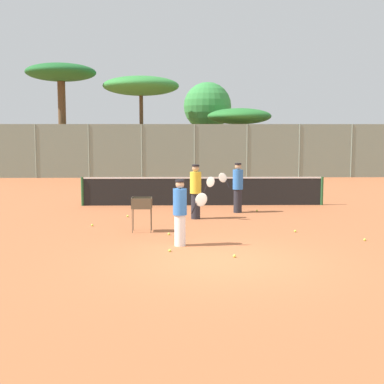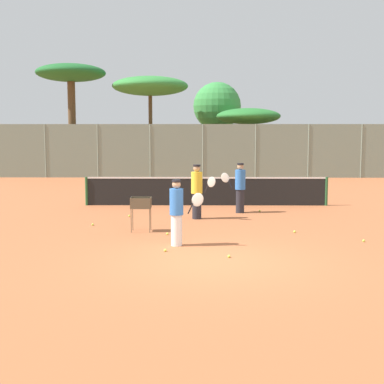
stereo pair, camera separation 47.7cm
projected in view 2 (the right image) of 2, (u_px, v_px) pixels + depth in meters
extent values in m
plane|color=#B26038|center=(213.00, 262.00, 11.46)|extent=(80.00, 80.00, 0.00)
cylinder|color=#26592D|center=(86.00, 191.00, 20.07)|extent=(0.10, 0.10, 1.07)
cylinder|color=#26592D|center=(326.00, 191.00, 19.98)|extent=(0.10, 0.10, 1.07)
cube|color=black|center=(206.00, 192.00, 20.02)|extent=(9.01, 0.01, 1.01)
cube|color=white|center=(206.00, 178.00, 19.96)|extent=(9.01, 0.02, 0.06)
cylinder|color=gray|center=(45.00, 151.00, 31.84)|extent=(0.08, 0.08, 3.18)
cylinder|color=gray|center=(98.00, 151.00, 31.81)|extent=(0.08, 0.08, 3.18)
cylinder|color=gray|center=(150.00, 151.00, 31.78)|extent=(0.08, 0.08, 3.18)
cylinder|color=gray|center=(203.00, 151.00, 31.75)|extent=(0.08, 0.08, 3.18)
cylinder|color=gray|center=(256.00, 151.00, 31.72)|extent=(0.08, 0.08, 3.18)
cylinder|color=gray|center=(309.00, 151.00, 31.69)|extent=(0.08, 0.08, 3.18)
cylinder|color=gray|center=(362.00, 151.00, 31.65)|extent=(0.08, 0.08, 3.18)
cube|color=gray|center=(203.00, 151.00, 31.75)|extent=(25.08, 0.01, 3.18)
cylinder|color=brown|center=(151.00, 135.00, 34.24)|extent=(0.24, 0.24, 5.00)
ellipsoid|color=#338438|center=(150.00, 86.00, 33.88)|extent=(4.82, 4.82, 1.21)
cylinder|color=brown|center=(248.00, 150.00, 33.84)|extent=(0.33, 0.33, 3.19)
ellipsoid|color=#28722D|center=(248.00, 116.00, 33.60)|extent=(4.03, 4.03, 1.01)
cylinder|color=brown|center=(72.00, 128.00, 34.05)|extent=(0.48, 0.48, 5.87)
ellipsoid|color=#1E6028|center=(71.00, 73.00, 33.65)|extent=(4.38, 4.38, 1.09)
cylinder|color=brown|center=(217.00, 146.00, 37.13)|extent=(0.29, 0.29, 3.48)
sphere|color=#388E42|center=(217.00, 106.00, 36.82)|extent=(3.29, 3.29, 3.29)
cylinder|color=#26262D|center=(240.00, 201.00, 18.25)|extent=(0.28, 0.28, 0.80)
cylinder|color=blue|center=(240.00, 180.00, 18.16)|extent=(0.35, 0.35, 0.67)
sphere|color=tan|center=(240.00, 167.00, 18.11)|extent=(0.22, 0.22, 0.22)
cylinder|color=black|center=(240.00, 164.00, 18.10)|extent=(0.23, 0.23, 0.05)
cylinder|color=black|center=(230.00, 184.00, 18.29)|extent=(0.15, 0.07, 0.27)
ellipsoid|color=silver|center=(225.00, 178.00, 18.32)|extent=(0.39, 0.15, 0.43)
cylinder|color=#26262D|center=(197.00, 206.00, 16.99)|extent=(0.29, 0.29, 0.82)
cylinder|color=yellow|center=(197.00, 183.00, 16.90)|extent=(0.36, 0.36, 0.68)
sphere|color=tan|center=(197.00, 168.00, 16.85)|extent=(0.22, 0.22, 0.22)
cylinder|color=black|center=(197.00, 165.00, 16.84)|extent=(0.23, 0.23, 0.06)
cylinder|color=black|center=(206.00, 189.00, 16.73)|extent=(0.14, 0.10, 0.27)
ellipsoid|color=silver|center=(211.00, 182.00, 16.61)|extent=(0.35, 0.24, 0.43)
cylinder|color=white|center=(177.00, 230.00, 13.02)|extent=(0.27, 0.27, 0.76)
cylinder|color=blue|center=(176.00, 202.00, 12.94)|extent=(0.33, 0.33, 0.64)
sphere|color=tan|center=(176.00, 184.00, 12.89)|extent=(0.21, 0.21, 0.21)
cylinder|color=black|center=(176.00, 181.00, 12.88)|extent=(0.22, 0.22, 0.05)
cylinder|color=black|center=(190.00, 209.00, 12.90)|extent=(0.15, 0.05, 0.27)
ellipsoid|color=silver|center=(198.00, 200.00, 12.84)|extent=(0.40, 0.10, 0.43)
cylinder|color=brown|center=(131.00, 221.00, 14.69)|extent=(0.02, 0.02, 0.66)
cylinder|color=brown|center=(150.00, 221.00, 14.69)|extent=(0.02, 0.02, 0.66)
cylinder|color=brown|center=(133.00, 219.00, 15.05)|extent=(0.02, 0.02, 0.66)
cylinder|color=brown|center=(151.00, 219.00, 15.04)|extent=(0.02, 0.02, 0.66)
cube|color=brown|center=(141.00, 208.00, 14.83)|extent=(0.55, 0.40, 0.01)
cube|color=brown|center=(140.00, 204.00, 14.61)|extent=(0.55, 0.01, 0.30)
cube|color=brown|center=(142.00, 202.00, 15.01)|extent=(0.55, 0.01, 0.30)
cube|color=brown|center=(131.00, 203.00, 14.82)|extent=(0.01, 0.40, 0.30)
cube|color=brown|center=(151.00, 203.00, 14.81)|extent=(0.01, 0.40, 0.30)
sphere|color=#D1E54C|center=(134.00, 205.00, 14.83)|extent=(0.07, 0.07, 0.07)
sphere|color=#D1E54C|center=(134.00, 204.00, 14.94)|extent=(0.07, 0.07, 0.07)
sphere|color=#D1E54C|center=(147.00, 205.00, 14.68)|extent=(0.07, 0.07, 0.07)
sphere|color=#D1E54C|center=(148.00, 207.00, 14.72)|extent=(0.07, 0.07, 0.07)
sphere|color=#D1E54C|center=(136.00, 204.00, 14.87)|extent=(0.07, 0.07, 0.07)
sphere|color=#D1E54C|center=(143.00, 204.00, 14.96)|extent=(0.07, 0.07, 0.07)
sphere|color=#D1E54C|center=(134.00, 206.00, 14.84)|extent=(0.07, 0.07, 0.07)
sphere|color=#D1E54C|center=(140.00, 204.00, 14.97)|extent=(0.07, 0.07, 0.07)
sphere|color=#D1E54C|center=(136.00, 207.00, 14.72)|extent=(0.07, 0.07, 0.07)
sphere|color=#D1E54C|center=(143.00, 207.00, 14.74)|extent=(0.07, 0.07, 0.07)
sphere|color=#D1E54C|center=(135.00, 207.00, 14.80)|extent=(0.07, 0.07, 0.07)
sphere|color=#D1E54C|center=(136.00, 204.00, 14.90)|extent=(0.07, 0.07, 0.07)
sphere|color=#D1E54C|center=(295.00, 232.00, 14.69)|extent=(0.07, 0.07, 0.07)
sphere|color=#D1E54C|center=(167.00, 234.00, 14.39)|extent=(0.07, 0.07, 0.07)
sphere|color=#D1E54C|center=(364.00, 241.00, 13.48)|extent=(0.07, 0.07, 0.07)
sphere|color=#D1E54C|center=(229.00, 256.00, 11.81)|extent=(0.07, 0.07, 0.07)
sphere|color=#D1E54C|center=(129.00, 216.00, 17.41)|extent=(0.07, 0.07, 0.07)
sphere|color=#D1E54C|center=(165.00, 250.00, 12.40)|extent=(0.07, 0.07, 0.07)
sphere|color=#D1E54C|center=(260.00, 211.00, 18.50)|extent=(0.07, 0.07, 0.07)
sphere|color=#D1E54C|center=(93.00, 224.00, 15.80)|extent=(0.07, 0.07, 0.07)
cube|color=#B2B7BC|center=(291.00, 166.00, 36.04)|extent=(4.20, 1.70, 0.90)
cube|color=#33383D|center=(288.00, 154.00, 35.95)|extent=(2.20, 1.50, 0.70)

